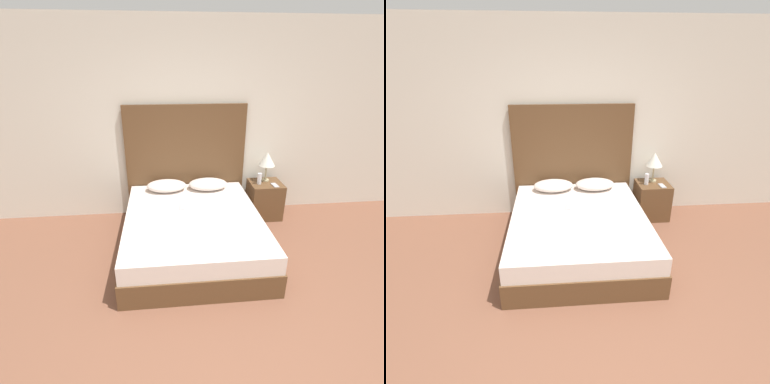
# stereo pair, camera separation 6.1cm
# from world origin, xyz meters

# --- Properties ---
(wall_back) EXTENTS (10.00, 0.06, 2.70)m
(wall_back) POSITION_xyz_m (0.00, 2.81, 1.35)
(wall_back) COLOR silver
(wall_back) RESTS_ON ground_plane
(bed) EXTENTS (1.63, 1.93, 0.48)m
(bed) POSITION_xyz_m (-0.09, 1.75, 0.24)
(bed) COLOR brown
(bed) RESTS_ON ground_plane
(headboard) EXTENTS (1.71, 0.05, 1.62)m
(headboard) POSITION_xyz_m (-0.09, 2.74, 0.81)
(headboard) COLOR brown
(headboard) RESTS_ON ground_plane
(pillow_left) EXTENTS (0.55, 0.35, 0.15)m
(pillow_left) POSITION_xyz_m (-0.38, 2.49, 0.55)
(pillow_left) COLOR silver
(pillow_left) RESTS_ON bed
(pillow_right) EXTENTS (0.55, 0.35, 0.15)m
(pillow_right) POSITION_xyz_m (0.21, 2.49, 0.55)
(pillow_right) COLOR silver
(pillow_right) RESTS_ON bed
(phone_on_bed) EXTENTS (0.09, 0.16, 0.01)m
(phone_on_bed) POSITION_xyz_m (-0.21, 1.93, 0.48)
(phone_on_bed) COLOR #B7B7BC
(phone_on_bed) RESTS_ON bed
(nightstand) EXTENTS (0.46, 0.43, 0.53)m
(nightstand) POSITION_xyz_m (1.06, 2.49, 0.27)
(nightstand) COLOR brown
(nightstand) RESTS_ON ground_plane
(table_lamp) EXTENTS (0.23, 0.23, 0.43)m
(table_lamp) POSITION_xyz_m (1.07, 2.57, 0.86)
(table_lamp) COLOR tan
(table_lamp) RESTS_ON nightstand
(phone_on_nightstand) EXTENTS (0.08, 0.15, 0.01)m
(phone_on_nightstand) POSITION_xyz_m (1.15, 2.38, 0.54)
(phone_on_nightstand) COLOR #B7B7BC
(phone_on_nightstand) RESTS_ON nightstand
(toiletry_bottle) EXTENTS (0.06, 0.06, 0.16)m
(toiletry_bottle) POSITION_xyz_m (0.94, 2.46, 0.61)
(toiletry_bottle) COLOR silver
(toiletry_bottle) RESTS_ON nightstand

